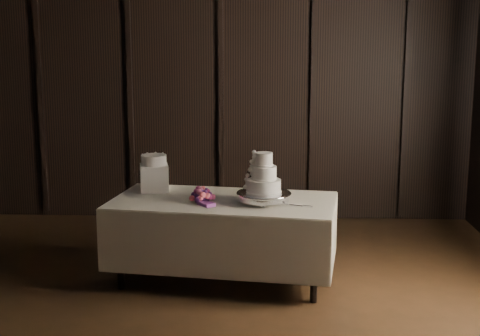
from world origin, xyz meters
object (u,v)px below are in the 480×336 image
object	(u,v)px
wedding_cake	(261,177)
bouquet	(202,196)
display_table	(223,236)
box_pedestal	(154,178)
small_cake	(154,160)
cake_stand	(264,198)

from	to	relation	value
wedding_cake	bouquet	bearing A→B (deg)	-158.33
display_table	box_pedestal	world-z (taller)	box_pedestal
small_cake	wedding_cake	bearing A→B (deg)	-24.00
box_pedestal	small_cake	xyz separation A→B (m)	(0.00, 0.00, 0.17)
display_table	bouquet	size ratio (longest dim) A/B	5.78
display_table	cake_stand	distance (m)	0.54
bouquet	cake_stand	bearing A→B (deg)	0.32
box_pedestal	cake_stand	bearing A→B (deg)	-22.76
cake_stand	small_cake	xyz separation A→B (m)	(-1.04, 0.44, 0.25)
display_table	bouquet	xyz separation A→B (m)	(-0.18, -0.11, 0.40)
wedding_cake	box_pedestal	xyz separation A→B (m)	(-1.02, 0.45, -0.11)
cake_stand	box_pedestal	bearing A→B (deg)	157.24
display_table	cake_stand	world-z (taller)	cake_stand
wedding_cake	box_pedestal	size ratio (longest dim) A/B	1.38
box_pedestal	display_table	bearing A→B (deg)	-26.07
box_pedestal	bouquet	bearing A→B (deg)	-41.65
display_table	cake_stand	size ratio (longest dim) A/B	4.37
display_table	cake_stand	xyz separation A→B (m)	(0.36, -0.11, 0.39)
cake_stand	small_cake	world-z (taller)	small_cake
bouquet	small_cake	bearing A→B (deg)	138.35
display_table	wedding_cake	distance (m)	0.68
display_table	box_pedestal	size ratio (longest dim) A/B	8.14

